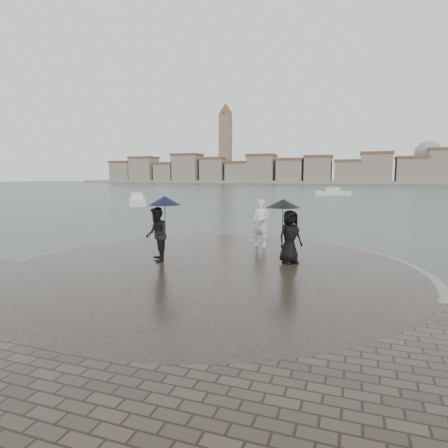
% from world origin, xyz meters
% --- Properties ---
extents(ground, '(400.00, 400.00, 0.00)m').
position_xyz_m(ground, '(0.00, 0.00, 0.00)').
color(ground, '#2B3835').
rests_on(ground, ground).
extents(kerb_ring, '(12.50, 12.50, 0.32)m').
position_xyz_m(kerb_ring, '(0.00, 3.50, 0.16)').
color(kerb_ring, gray).
rests_on(kerb_ring, ground).
extents(quay_tip, '(11.90, 11.90, 0.36)m').
position_xyz_m(quay_tip, '(0.00, 3.50, 0.18)').
color(quay_tip, '#2D261E').
rests_on(quay_tip, ground).
extents(statue, '(0.71, 0.53, 1.80)m').
position_xyz_m(statue, '(0.72, 6.88, 1.26)').
color(statue, white).
rests_on(statue, quay_tip).
extents(visitor_left, '(1.26, 1.13, 2.04)m').
position_xyz_m(visitor_left, '(-1.69, 3.49, 1.47)').
color(visitor_left, black).
rests_on(visitor_left, quay_tip).
extents(visitor_right, '(1.26, 1.12, 1.95)m').
position_xyz_m(visitor_right, '(2.12, 4.64, 1.50)').
color(visitor_right, black).
rests_on(visitor_right, quay_tip).
extents(far_skyline, '(260.00, 20.00, 37.00)m').
position_xyz_m(far_skyline, '(-6.29, 160.71, 5.61)').
color(far_skyline, gray).
rests_on(far_skyline, ground).
extents(boats, '(47.69, 31.97, 1.50)m').
position_xyz_m(boats, '(2.94, 41.82, 0.38)').
color(boats, silver).
rests_on(boats, ground).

